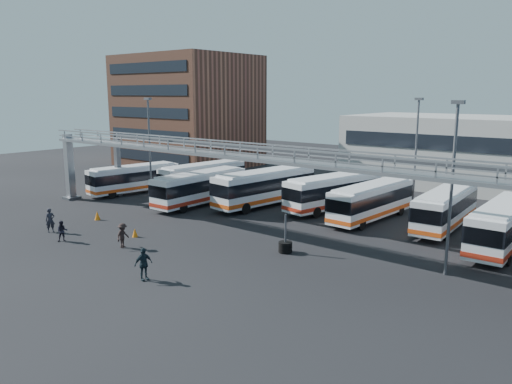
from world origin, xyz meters
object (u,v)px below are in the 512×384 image
Objects in this scene: light_pole_mid at (452,180)px; bus_4 at (334,191)px; pedestrian_a at (50,220)px; light_pole_back at (416,148)px; bus_5 at (372,200)px; light_pole_left at (150,146)px; cone_right at (135,233)px; bus_2 at (200,187)px; bus_1 at (203,177)px; bus_7 at (503,224)px; tire_stack at (285,246)px; pedestrian_c at (123,235)px; bus_3 at (265,186)px; cone_left at (97,215)px; pedestrian_b at (62,231)px; pedestrian_d at (143,264)px; bus_6 at (446,207)px; bus_0 at (134,178)px.

light_pole_mid reaches higher than bus_4.
bus_4 is 5.86× the size of pedestrian_a.
light_pole_back is 7.17m from bus_5.
light_pole_left is at bearing 177.95° from light_pole_mid.
cone_right is (-12.81, -21.56, -5.39)m from light_pole_back.
pedestrian_a is 7.02m from cone_right.
bus_2 is (-24.75, 4.28, -3.94)m from light_pole_mid.
light_pole_back reaches higher than bus_1.
bus_4 reaches higher than bus_7.
bus_5 reaches higher than tire_stack.
bus_1 reaches higher than pedestrian_c.
cone_left is (-7.80, -13.21, -1.52)m from bus_3.
pedestrian_b is 0.88× the size of pedestrian_c.
bus_3 is (9.28, -1.00, 0.16)m from bus_1.
light_pole_back is at bearing -2.30° from pedestrian_d.
bus_7 is at bearing -34.15° from bus_6.
bus_6 reaches higher than pedestrian_d.
cone_right is (6.19, 3.25, -0.60)m from pedestrian_a.
bus_0 reaches higher than pedestrian_a.
light_pole_left is 15.13× the size of cone_right.
light_pole_mid reaches higher than pedestrian_b.
light_pole_back reaches higher than cone_left.
bus_3 is 10.47m from bus_5.
bus_7 is 13.96× the size of cone_left.
pedestrian_a is at bearing -149.41° from bus_7.
bus_7 is 5.54× the size of pedestrian_d.
bus_3 reaches higher than bus_5.
bus_7 is 15.87× the size of cone_right.
light_pole_mid is 3.84× the size of tire_stack.
pedestrian_d is (-9.70, -22.14, -0.77)m from bus_6.
bus_2 is 16.20m from bus_5.
bus_2 is 6.89× the size of pedestrian_b.
pedestrian_a is at bearing -84.69° from light_pole_left.
pedestrian_d is at bearing -34.55° from cone_right.
bus_5 is (18.70, 8.19, -4.00)m from light_pole_left.
light_pole_mid is 21.73m from pedestrian_c.
pedestrian_c is (-9.99, -17.93, -0.85)m from bus_5.
bus_1 is at bearing -175.44° from bus_5.
bus_1 is 19.67m from bus_5.
bus_5 is 5.89m from bus_6.
light_pole_mid is 1.00× the size of bus_0.
bus_0 is 21.75m from bus_4.
pedestrian_c is at bearing -115.43° from light_pole_back.
bus_5 is 13.60× the size of cone_left.
bus_3 reaches higher than tire_stack.
light_pole_back is 3.84× the size of tire_stack.
bus_5 is at bearing 5.56° from bus_1.
pedestrian_d is at bearing -138.31° from light_pole_mid.
bus_6 reaches higher than bus_0.
light_pole_mid is 5.43× the size of pedestrian_a.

